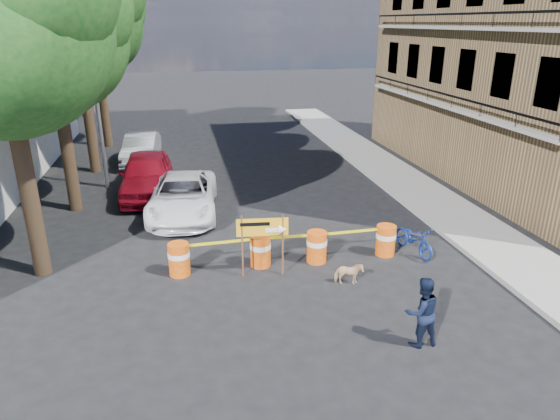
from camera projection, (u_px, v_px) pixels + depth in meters
name	position (u px, v px, depth m)	size (l,w,h in m)	color
ground	(305.00, 284.00, 12.94)	(120.00, 120.00, 0.00)	black
sidewalk_east	(421.00, 193.00, 19.56)	(2.40, 40.00, 0.15)	gray
apartment_building	(545.00, 31.00, 20.36)	(8.00, 16.00, 12.00)	olive
tree_near	(0.00, 22.00, 11.28)	(5.46, 5.20, 9.15)	#332316
tree_mid_a	(52.00, 34.00, 15.99)	(5.25, 5.00, 8.68)	#332316
tree_mid_b	(76.00, 13.00, 20.32)	(5.67, 5.40, 9.62)	#332316
tree_far	(95.00, 25.00, 25.08)	(5.04, 4.80, 8.84)	#332316
streetlamp	(95.00, 78.00, 19.00)	(1.25, 0.18, 8.00)	gray
barrel_far_left	(179.00, 259.00, 13.27)	(0.58, 0.58, 0.90)	#C83B0B
barrel_mid_left	(260.00, 250.00, 13.76)	(0.58, 0.58, 0.90)	#C83B0B
barrel_mid_right	(317.00, 246.00, 14.00)	(0.58, 0.58, 0.90)	#C83B0B
barrel_far_right	(386.00, 240.00, 14.42)	(0.58, 0.58, 0.90)	#C83B0B
detour_sign	(269.00, 232.00, 12.95)	(1.35, 0.29, 1.74)	#592D19
pedestrian	(422.00, 312.00, 10.26)	(0.76, 0.59, 1.56)	black
bicycle	(415.00, 226.00, 14.40)	(0.59, 0.88, 1.68)	#1436A5
dog	(349.00, 274.00, 12.83)	(0.33, 0.72, 0.61)	#DFB680
suv_white	(183.00, 196.00, 17.39)	(2.25, 4.88, 1.36)	white
sedan_red	(147.00, 174.00, 19.34)	(1.96, 4.86, 1.66)	maroon
sedan_silver	(141.00, 148.00, 23.89)	(1.45, 4.16, 1.37)	silver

